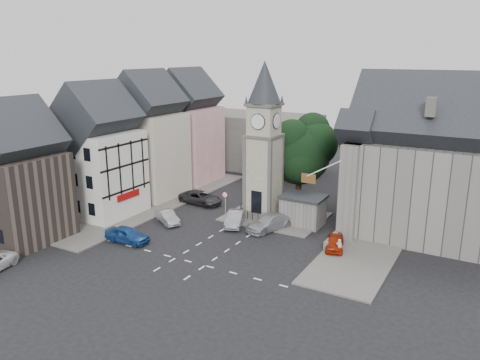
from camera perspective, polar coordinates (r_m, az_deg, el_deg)
The scene contains 24 objects.
ground at distance 44.19m, azimuth -1.94°, elevation -7.30°, with size 120.00×120.00×0.00m, color black.
pavement_west at distance 55.64m, azimuth -9.73°, elevation -2.66°, with size 6.00×30.00×0.14m, color #595651.
pavement_east at distance 46.91m, azimuth 16.07°, elevation -6.46°, with size 6.00×26.00×0.14m, color #595651.
central_island at distance 50.09m, azimuth 4.33°, elevation -4.49°, with size 10.00×8.00×0.16m, color #595651.
road_markings at distance 40.00m, azimuth -6.11°, elevation -9.88°, with size 20.00×8.00×0.01m, color silver.
clock_tower at distance 48.63m, azimuth 2.91°, elevation 4.76°, with size 4.86×4.86×16.25m.
stone_shelter at distance 47.94m, azimuth 7.68°, elevation -3.63°, with size 4.30×3.30×3.08m.
town_tree at distance 52.52m, azimuth 7.32°, elevation 4.16°, with size 7.20×7.20×10.80m.
warning_sign_post at distance 49.43m, azimuth -1.84°, elevation -2.34°, with size 0.70×0.19×2.85m.
terrace_pink at distance 63.62m, azimuth -6.41°, elevation 5.74°, with size 8.10×7.60×12.80m.
terrace_cream at distance 57.44m, azimuth -11.09°, elevation 4.54°, with size 8.10×7.60×12.80m.
terrace_tudor at distance 51.84m, azimuth -16.80°, elevation 2.60°, with size 8.10×7.60×12.00m.
building_sw_stone at distance 47.68m, azimuth -25.74°, elevation -0.37°, with size 8.60×7.60×10.40m.
backdrop_west at distance 72.28m, azimuth 1.51°, elevation 4.88°, with size 20.00×10.00×8.00m, color #4C4944.
east_building at distance 47.35m, azimuth 21.70°, elevation 1.11°, with size 14.40×11.40×12.60m.
east_boundary_wall at distance 49.23m, azimuth 13.50°, elevation -4.77°, with size 0.40×16.00×0.90m, color slate.
flagpole at distance 42.20m, azimuth 10.17°, elevation 1.38°, with size 3.68×0.10×2.74m.
car_west_blue at distance 44.61m, azimuth -13.60°, elevation -6.50°, with size 1.75×4.34×1.48m, color navy.
car_west_silver at distance 48.81m, azimuth -8.86°, elevation -4.46°, with size 1.37×3.92×1.29m, color #93979A.
car_west_grey at distance 54.41m, azimuth -4.81°, elevation -2.16°, with size 2.43×5.27×1.46m, color #2A2A2C.
car_island_silver at distance 47.57m, azimuth -0.58°, elevation -4.69°, with size 1.54×4.43×1.46m, color gray.
car_island_east at distance 46.48m, azimuth 3.61°, elevation -5.16°, with size 2.14×5.26×1.53m, color #A5A8AD.
car_east_red at distance 42.75m, azimuth 11.48°, elevation -7.47°, with size 1.53×3.80×1.30m, color #9A2108.
pedestrian at distance 41.63m, azimuth 12.00°, elevation -7.99°, with size 0.54×0.36×1.49m, color beige.
Camera 1 is at (21.43, -34.78, 16.86)m, focal length 35.00 mm.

